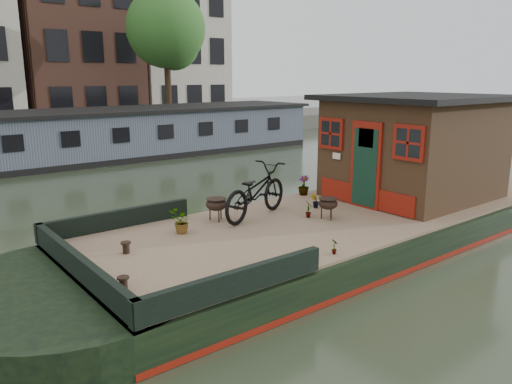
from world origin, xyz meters
TOP-DOWN VIEW (x-y plane):
  - ground at (0.00, 0.00)m, footprint 120.00×120.00m
  - houseboat_hull at (-1.33, 0.00)m, footprint 14.01×4.02m
  - houseboat_deck at (0.00, 0.00)m, footprint 11.80×3.80m
  - bow_bulwark at (-5.07, 0.00)m, footprint 3.00×4.00m
  - cabin at (2.19, 0.00)m, footprint 4.00×3.50m
  - bicycle at (-1.95, 0.89)m, footprint 2.20×1.34m
  - potted_plant_a at (-1.12, 0.18)m, footprint 0.22×0.24m
  - potted_plant_b at (-0.47, 0.63)m, footprint 0.22×0.22m
  - potted_plant_c at (-3.71, 0.87)m, footprint 0.48×0.44m
  - potted_plant_d at (0.20, 1.70)m, footprint 0.35×0.35m
  - potted_plant_e at (-2.30, -1.65)m, footprint 0.12×0.16m
  - brazier_front at (-0.88, -0.14)m, footprint 0.52×0.52m
  - brazier_rear at (-2.72, 1.17)m, footprint 0.45×0.45m
  - bollard_port at (-4.96, 0.51)m, footprint 0.17×0.17m
  - bollard_stbd at (-5.60, -0.83)m, footprint 0.17×0.17m
  - far_houseboat at (0.00, 14.00)m, footprint 20.40×4.40m
  - quay at (0.00, 20.50)m, footprint 60.00×6.00m
  - townhouse_row at (0.15, 27.50)m, footprint 27.25×8.00m
  - tree_right at (6.14, 19.07)m, footprint 4.40×4.40m

SIDE VIEW (x-z plane):
  - ground at x=0.00m, z-range 0.00..0.00m
  - houseboat_hull at x=-1.33m, z-range -0.03..0.57m
  - quay at x=0.00m, z-range 0.00..0.90m
  - houseboat_deck at x=0.00m, z-range 0.60..0.65m
  - bollard_stbd at x=-5.60m, z-range 0.65..0.84m
  - bollard_port at x=-4.96m, z-range 0.65..0.84m
  - potted_plant_e at x=-2.30m, z-range 0.65..0.91m
  - potted_plant_b at x=-0.47m, z-range 0.65..0.97m
  - bow_bulwark at x=-5.07m, z-range 0.65..1.00m
  - potted_plant_a at x=-1.12m, z-range 0.65..1.02m
  - brazier_front at x=-0.88m, z-range 0.65..1.09m
  - potted_plant_c at x=-3.71m, z-range 0.65..1.10m
  - brazier_rear at x=-2.72m, z-range 0.65..1.11m
  - potted_plant_d at x=0.20m, z-range 0.65..1.13m
  - far_houseboat at x=0.00m, z-range -0.09..2.02m
  - bicycle at x=-1.95m, z-range 0.65..1.74m
  - cabin at x=2.19m, z-range 0.67..3.09m
  - tree_right at x=6.14m, z-range 2.19..9.59m
  - townhouse_row at x=0.15m, z-range -0.35..16.15m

